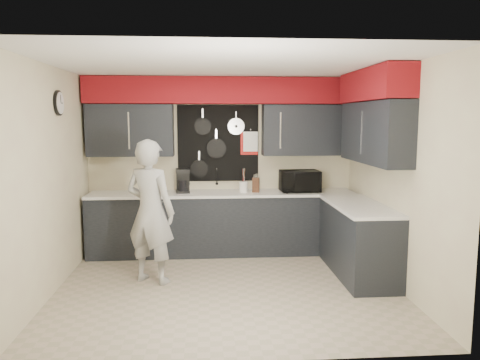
{
  "coord_description": "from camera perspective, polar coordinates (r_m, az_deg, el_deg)",
  "views": [
    {
      "loc": [
        -0.25,
        -5.36,
        2.0
      ],
      "look_at": [
        0.19,
        0.5,
        1.22
      ],
      "focal_mm": 35.0,
      "sensor_mm": 36.0,
      "label": 1
    }
  ],
  "objects": [
    {
      "name": "ground",
      "position": [
        5.72,
        -1.55,
        -12.92
      ],
      "size": [
        4.0,
        4.0,
        0.0
      ],
      "primitive_type": "plane",
      "color": "tan",
      "rests_on": "ground"
    },
    {
      "name": "knife_block",
      "position": [
        6.88,
        1.94,
        -0.61
      ],
      "size": [
        0.12,
        0.12,
        0.21
      ],
      "primitive_type": "cube",
      "rotation": [
        0.0,
        0.0,
        -0.23
      ],
      "color": "#381811",
      "rests_on": "base_cabinets"
    },
    {
      "name": "coffee_maker",
      "position": [
        6.9,
        -7.0,
        -0.01
      ],
      "size": [
        0.21,
        0.25,
        0.35
      ],
      "rotation": [
        0.0,
        0.0,
        0.1
      ],
      "color": "black",
      "rests_on": "base_cabinets"
    },
    {
      "name": "back_wall_assembly",
      "position": [
        6.96,
        -2.17,
        7.6
      ],
      "size": [
        4.0,
        0.36,
        2.6
      ],
      "color": "beige",
      "rests_on": "ground"
    },
    {
      "name": "left_wall_assembly",
      "position": [
        5.69,
        -22.11,
        0.26
      ],
      "size": [
        0.05,
        3.5,
        2.6
      ],
      "color": "beige",
      "rests_on": "ground"
    },
    {
      "name": "utensil_crock",
      "position": [
        6.87,
        0.42,
        -0.84
      ],
      "size": [
        0.12,
        0.12,
        0.16
      ],
      "primitive_type": "cylinder",
      "color": "white",
      "rests_on": "base_cabinets"
    },
    {
      "name": "right_wall_assembly",
      "position": [
        6.0,
        16.34,
        6.68
      ],
      "size": [
        0.36,
        3.5,
        2.6
      ],
      "color": "beige",
      "rests_on": "ground"
    },
    {
      "name": "person",
      "position": [
        5.77,
        -10.88,
        -3.81
      ],
      "size": [
        0.76,
        0.66,
        1.76
      ],
      "primitive_type": "imported",
      "rotation": [
        0.0,
        0.0,
        2.68
      ],
      "color": "#A8A8A6",
      "rests_on": "ground"
    },
    {
      "name": "base_cabinets",
      "position": [
        6.71,
        2.18,
        -5.76
      ],
      "size": [
        3.95,
        2.2,
        0.92
      ],
      "color": "black",
      "rests_on": "ground"
    },
    {
      "name": "microwave",
      "position": [
        6.98,
        7.28,
        -0.14
      ],
      "size": [
        0.58,
        0.41,
        0.31
      ],
      "primitive_type": "imported",
      "rotation": [
        0.0,
        0.0,
        0.05
      ],
      "color": "black",
      "rests_on": "base_cabinets"
    }
  ]
}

